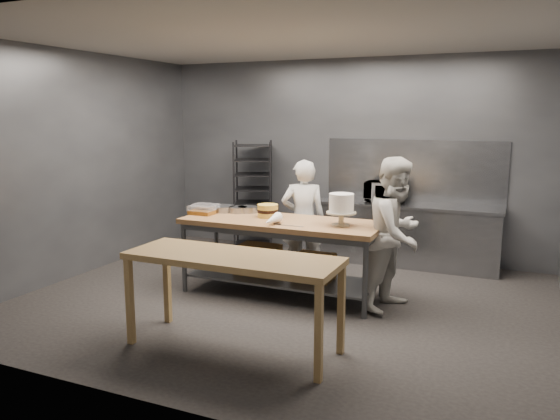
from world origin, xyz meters
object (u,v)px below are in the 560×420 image
object	(u,v)px
work_table	(281,248)
frosted_cake_stand	(341,205)
chef_right	(396,234)
speed_rack	(253,197)
near_counter	(233,264)
microwave	(385,192)
layer_cake	(268,211)
chef_behind	(303,220)

from	to	relation	value
work_table	frosted_cake_stand	distance (m)	0.96
frosted_cake_stand	chef_right	bearing A→B (deg)	10.21
work_table	speed_rack	world-z (taller)	speed_rack
work_table	near_counter	distance (m)	1.68
chef_right	microwave	size ratio (longest dim) A/B	3.16
work_table	layer_cake	distance (m)	0.48
near_counter	speed_rack	world-z (taller)	speed_rack
work_table	chef_right	distance (m)	1.40
chef_right	frosted_cake_stand	distance (m)	0.69
chef_right	chef_behind	bearing A→B (deg)	82.55
chef_behind	chef_right	xyz separation A→B (m)	(1.35, -0.63, 0.06)
near_counter	chef_behind	size ratio (longest dim) A/B	1.26
layer_cake	chef_behind	bearing A→B (deg)	69.22
microwave	layer_cake	world-z (taller)	microwave
speed_rack	frosted_cake_stand	distance (m)	2.81
near_counter	layer_cake	world-z (taller)	layer_cake
chef_behind	layer_cake	bearing A→B (deg)	48.17
near_counter	frosted_cake_stand	xyz separation A→B (m)	(0.53, 1.59, 0.34)
near_counter	work_table	bearing A→B (deg)	98.01
chef_behind	layer_cake	world-z (taller)	chef_behind
work_table	speed_rack	bearing A→B (deg)	125.34
microwave	layer_cake	distance (m)	2.10
work_table	chef_right	size ratio (longest dim) A/B	1.40
near_counter	chef_right	world-z (taller)	chef_right
speed_rack	frosted_cake_stand	size ratio (longest dim) A/B	4.76
near_counter	microwave	distance (m)	3.61
work_table	speed_rack	distance (m)	2.26
chef_behind	layer_cake	size ratio (longest dim) A/B	6.32
speed_rack	microwave	size ratio (longest dim) A/B	3.23
work_table	chef_behind	world-z (taller)	chef_behind
work_table	near_counter	bearing A→B (deg)	-81.99
chef_behind	layer_cake	distance (m)	0.68
microwave	work_table	bearing A→B (deg)	-112.75
speed_rack	microwave	xyz separation A→B (m)	(2.10, 0.08, 0.19)
microwave	chef_behind	bearing A→B (deg)	-122.55
speed_rack	chef_right	bearing A→B (deg)	-33.68
work_table	layer_cake	bearing A→B (deg)	161.59
near_counter	chef_behind	world-z (taller)	chef_behind
work_table	frosted_cake_stand	bearing A→B (deg)	-4.15
work_table	chef_behind	bearing A→B (deg)	88.65
chef_right	near_counter	bearing A→B (deg)	163.53
microwave	chef_right	bearing A→B (deg)	-73.02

